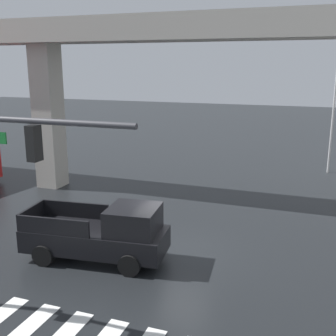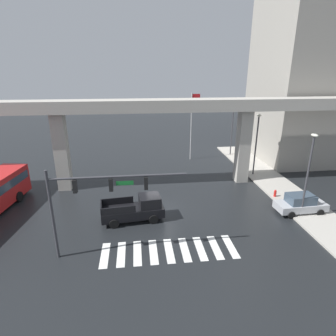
# 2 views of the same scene
# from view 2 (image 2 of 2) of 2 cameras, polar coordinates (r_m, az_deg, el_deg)

# --- Properties ---
(ground_plane) EXTENTS (120.00, 120.00, 0.00)m
(ground_plane) POSITION_cam_2_polar(r_m,az_deg,el_deg) (25.38, -1.42, -8.53)
(ground_plane) COLOR black
(crosswalk_stripes) EXTENTS (9.35, 2.80, 0.01)m
(crosswalk_stripes) POSITION_cam_2_polar(r_m,az_deg,el_deg) (20.24, 0.24, -16.53)
(crosswalk_stripes) COLOR silver
(crosswalk_stripes) RESTS_ON ground
(elevated_overpass) EXTENTS (48.66, 2.47, 9.13)m
(elevated_overpass) POSITION_cam_2_polar(r_m,az_deg,el_deg) (28.66, -2.68, 11.20)
(elevated_overpass) COLOR #ADA89E
(elevated_overpass) RESTS_ON ground
(office_building) EXTENTS (14.55, 12.05, 28.76)m
(office_building) POSITION_cam_2_polar(r_m,az_deg,el_deg) (43.69, 28.96, 20.43)
(office_building) COLOR gray
(office_building) RESTS_ON ground
(sidewalk_east) EXTENTS (4.00, 36.00, 0.15)m
(sidewalk_east) POSITION_cam_2_polar(r_m,az_deg,el_deg) (30.89, 22.93, -4.71)
(sidewalk_east) COLOR #ADA89E
(sidewalk_east) RESTS_ON ground
(pickup_truck) EXTENTS (5.28, 2.51, 2.08)m
(pickup_truck) POSITION_cam_2_polar(r_m,az_deg,el_deg) (23.52, -6.53, -8.35)
(pickup_truck) COLOR black
(pickup_truck) RESTS_ON ground
(sedan_silver) EXTENTS (4.36, 2.08, 1.72)m
(sedan_silver) POSITION_cam_2_polar(r_m,az_deg,el_deg) (27.14, 25.44, -6.61)
(sedan_silver) COLOR #A8AAAF
(sedan_silver) RESTS_ON ground
(traffic_signal_mast) EXTENTS (8.69, 0.32, 6.20)m
(traffic_signal_mast) POSITION_cam_2_polar(r_m,az_deg,el_deg) (18.25, -15.03, -4.98)
(traffic_signal_mast) COLOR #38383D
(traffic_signal_mast) RESTS_ON ground
(street_lamp_near_corner) EXTENTS (0.44, 0.70, 7.24)m
(street_lamp_near_corner) POSITION_cam_2_polar(r_m,az_deg,el_deg) (25.10, 26.86, 0.26)
(street_lamp_near_corner) COLOR #38383D
(street_lamp_near_corner) RESTS_ON ground
(street_lamp_mid_block) EXTENTS (0.44, 0.70, 7.24)m
(street_lamp_mid_block) POSITION_cam_2_polar(r_m,az_deg,el_deg) (33.68, 17.67, 5.90)
(street_lamp_mid_block) COLOR #38383D
(street_lamp_mid_block) RESTS_ON ground
(street_lamp_far_north) EXTENTS (0.44, 0.70, 7.24)m
(street_lamp_far_north) POSITION_cam_2_polar(r_m,az_deg,el_deg) (41.29, 13.02, 8.67)
(street_lamp_far_north) COLOR #38383D
(street_lamp_far_north) RESTS_ON ground
(fire_hydrant) EXTENTS (0.24, 0.24, 0.85)m
(fire_hydrant) POSITION_cam_2_polar(r_m,az_deg,el_deg) (29.37, 21.03, -4.94)
(fire_hydrant) COLOR red
(fire_hydrant) RESTS_ON ground
(flagpole) EXTENTS (1.16, 0.12, 9.09)m
(flagpole) POSITION_cam_2_polar(r_m,az_deg,el_deg) (38.31, 4.92, 9.44)
(flagpole) COLOR silver
(flagpole) RESTS_ON ground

